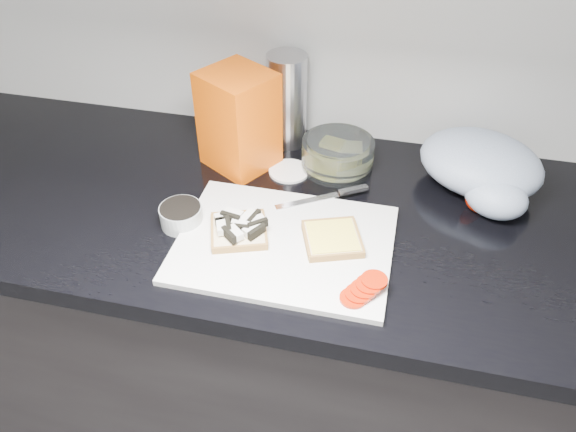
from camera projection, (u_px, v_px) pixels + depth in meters
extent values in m
cube|color=black|center=(323.00, 354.00, 1.44)|extent=(3.50, 0.60, 0.86)
cube|color=black|center=(332.00, 220.00, 1.15)|extent=(3.50, 0.64, 0.04)
cube|color=silver|center=(284.00, 244.00, 1.05)|extent=(0.40, 0.30, 0.01)
cube|color=beige|center=(239.00, 231.00, 1.06)|extent=(0.13, 0.13, 0.01)
cube|color=white|center=(224.00, 218.00, 1.07)|extent=(0.04, 0.04, 0.01)
cube|color=black|center=(224.00, 218.00, 1.07)|extent=(0.04, 0.03, 0.02)
cube|color=white|center=(233.00, 215.00, 1.07)|extent=(0.04, 0.03, 0.01)
cube|color=black|center=(233.00, 215.00, 1.07)|extent=(0.04, 0.02, 0.02)
cube|color=white|center=(249.00, 217.00, 1.07)|extent=(0.03, 0.04, 0.01)
cube|color=black|center=(249.00, 217.00, 1.07)|extent=(0.02, 0.04, 0.02)
cube|color=white|center=(222.00, 227.00, 1.05)|extent=(0.03, 0.04, 0.01)
cube|color=black|center=(222.00, 227.00, 1.05)|extent=(0.02, 0.04, 0.02)
cube|color=white|center=(241.00, 225.00, 1.05)|extent=(0.04, 0.02, 0.01)
cube|color=black|center=(241.00, 225.00, 1.05)|extent=(0.04, 0.01, 0.02)
cube|color=white|center=(253.00, 230.00, 1.04)|extent=(0.04, 0.04, 0.01)
cube|color=black|center=(253.00, 230.00, 1.04)|extent=(0.03, 0.04, 0.02)
cube|color=white|center=(234.00, 233.00, 1.03)|extent=(0.04, 0.04, 0.01)
cube|color=black|center=(234.00, 233.00, 1.03)|extent=(0.04, 0.03, 0.02)
cube|color=white|center=(255.00, 222.00, 1.06)|extent=(0.04, 0.04, 0.01)
cube|color=black|center=(255.00, 222.00, 1.06)|extent=(0.04, 0.03, 0.02)
cube|color=beige|center=(332.00, 239.00, 1.05)|extent=(0.13, 0.13, 0.01)
cube|color=#FBE349|center=(332.00, 236.00, 1.04)|extent=(0.11, 0.11, 0.00)
cylinder|color=#AB1A03|center=(353.00, 298.00, 0.94)|extent=(0.06, 0.06, 0.01)
cylinder|color=#AB1A03|center=(358.00, 294.00, 0.94)|extent=(0.06, 0.06, 0.01)
cylinder|color=#AB1A03|center=(364.00, 289.00, 0.95)|extent=(0.06, 0.06, 0.01)
cylinder|color=#AB1A03|center=(369.00, 284.00, 0.95)|extent=(0.06, 0.06, 0.01)
cylinder|color=#AB1A03|center=(374.00, 280.00, 0.95)|extent=(0.07, 0.07, 0.01)
cube|color=#B0AFB4|center=(307.00, 201.00, 1.14)|extent=(0.12, 0.08, 0.00)
cube|color=#B0AFB4|center=(353.00, 190.00, 1.16)|extent=(0.06, 0.04, 0.01)
cylinder|color=#A8AEAD|center=(181.00, 216.00, 1.09)|extent=(0.08, 0.08, 0.04)
cylinder|color=black|center=(180.00, 209.00, 1.08)|extent=(0.08, 0.08, 0.01)
cylinder|color=white|center=(289.00, 171.00, 1.24)|extent=(0.11, 0.11, 0.01)
cylinder|color=silver|center=(338.00, 154.00, 1.24)|extent=(0.16, 0.16, 0.07)
cube|color=#FBE349|center=(332.00, 154.00, 1.24)|extent=(0.06, 0.05, 0.04)
cube|color=#D2CC7D|center=(349.00, 161.00, 1.24)|extent=(0.06, 0.05, 0.01)
cube|color=#FD5804|center=(239.00, 120.00, 1.20)|extent=(0.18, 0.18, 0.22)
cylinder|color=#ABAAAF|center=(287.00, 100.00, 1.27)|extent=(0.09, 0.09, 0.22)
ellipsoid|color=#A7B6CE|center=(480.00, 163.00, 1.17)|extent=(0.31, 0.29, 0.11)
ellipsoid|color=#A7B6CE|center=(496.00, 197.00, 1.11)|extent=(0.15, 0.14, 0.08)
sphere|color=#AB1A03|center=(481.00, 198.00, 1.12)|extent=(0.06, 0.06, 0.06)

